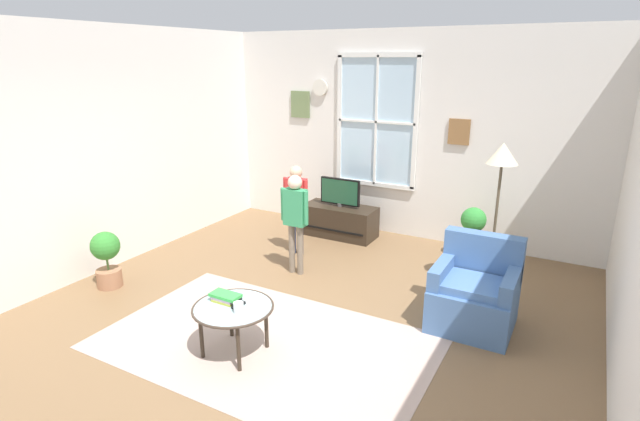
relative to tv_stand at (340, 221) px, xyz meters
name	(u,v)px	position (x,y,z in m)	size (l,w,h in m)	color
ground_plane	(285,331)	(0.73, -2.63, -0.24)	(6.06, 6.87, 0.02)	brown
back_wall	(403,135)	(0.71, 0.56, 1.24)	(5.46, 0.17, 2.91)	silver
side_wall_left	(76,155)	(-2.06, -2.63, 1.23)	(0.12, 6.27, 2.91)	silver
area_rug	(265,342)	(0.69, -2.91, -0.22)	(3.02, 1.85, 0.01)	tan
tv_stand	(340,221)	(0.00, 0.00, 0.00)	(1.06, 0.48, 0.45)	#2D2319
television	(340,192)	(0.00, 0.00, 0.44)	(0.61, 0.08, 0.41)	#4C4C4C
armchair	(475,294)	(2.29, -1.64, 0.10)	(0.76, 0.74, 0.87)	#476B9E
coffee_table	(233,310)	(0.55, -3.16, 0.19)	(0.71, 0.71, 0.46)	#99B2B7
book_stack	(225,297)	(0.42, -3.11, 0.26)	(0.27, 0.15, 0.07)	gold
cup	(239,307)	(0.65, -3.21, 0.27)	(0.09, 0.09, 0.09)	white
remote_near_books	(238,305)	(0.58, -3.13, 0.24)	(0.04, 0.14, 0.02)	black
remote_near_cup	(237,302)	(0.54, -3.09, 0.24)	(0.04, 0.14, 0.02)	black
person_green_shirt	(295,213)	(0.13, -1.44, 0.54)	(0.37, 0.17, 1.22)	#726656
person_red_shirt	(296,200)	(-0.19, -0.90, 0.53)	(0.36, 0.16, 1.20)	#333851
potted_plant_by_window	(472,233)	(1.89, 0.04, 0.13)	(0.32, 0.32, 0.70)	#9E6B4C
potted_plant_corner	(107,256)	(-1.55, -2.79, 0.14)	(0.32, 0.32, 0.66)	#9E6B4C
floor_lamp	(501,169)	(2.29, -0.89, 1.19)	(0.32, 0.32, 1.70)	black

